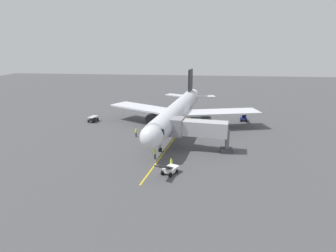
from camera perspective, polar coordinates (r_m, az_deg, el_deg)
ground_plane at (r=63.68m, az=0.34°, el=-0.20°), size 220.00×220.00×0.00m
apron_lead_in_line at (r=56.09m, az=1.26°, el=-2.44°), size 5.28×39.71×0.01m
airplane at (r=61.04m, az=1.90°, el=2.97°), size 34.53×40.32×11.50m
jet_bridge at (r=49.41m, az=5.19°, el=-0.49°), size 11.52×4.19×5.40m
ground_crew_marshaller at (r=42.39m, az=0.61°, el=-7.38°), size 0.38×0.47×1.71m
ground_crew_wing_walker at (r=57.12m, az=-6.33°, el=-1.27°), size 0.41×0.47×1.71m
ground_crew_loader at (r=45.94m, az=-2.59°, el=-5.51°), size 0.26×0.41×1.71m
belt_loader_near_nose at (r=40.98m, az=0.34°, el=-8.49°), size 3.10×4.64×2.32m
belt_loader_portside at (r=70.88m, az=14.70°, el=1.54°), size 1.76×4.67×2.32m
baggage_cart_starboard_side at (r=70.12m, az=-14.57°, el=1.34°), size 2.00×2.83×1.27m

